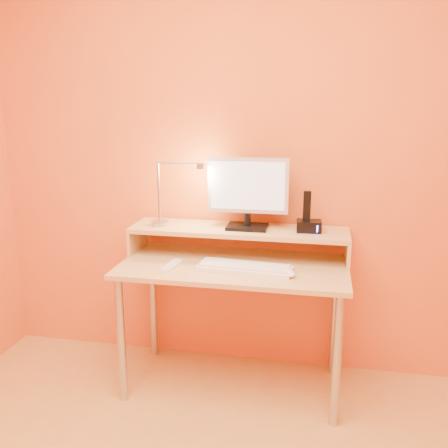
% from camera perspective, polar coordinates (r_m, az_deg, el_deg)
% --- Properties ---
extents(wall_back, '(3.00, 0.04, 2.50)m').
position_cam_1_polar(wall_back, '(2.81, 2.34, 7.72)').
color(wall_back, orange).
rests_on(wall_back, floor).
extents(desk_leg_fl, '(0.04, 0.04, 0.69)m').
position_cam_1_polar(desk_leg_fl, '(2.69, -11.81, -13.04)').
color(desk_leg_fl, '#AFAEB8').
rests_on(desk_leg_fl, floor).
extents(desk_leg_fr, '(0.04, 0.04, 0.69)m').
position_cam_1_polar(desk_leg_fr, '(2.51, 12.93, -15.26)').
color(desk_leg_fr, '#AFAEB8').
rests_on(desk_leg_fr, floor).
extents(desk_leg_bl, '(0.04, 0.04, 0.69)m').
position_cam_1_polar(desk_leg_bl, '(3.11, -8.21, -9.02)').
color(desk_leg_bl, '#AFAEB8').
rests_on(desk_leg_bl, floor).
extents(desk_leg_br, '(0.04, 0.04, 0.69)m').
position_cam_1_polar(desk_leg_br, '(2.96, 12.72, -10.54)').
color(desk_leg_br, '#AFAEB8').
rests_on(desk_leg_br, floor).
extents(desk_lower, '(1.20, 0.60, 0.02)m').
position_cam_1_polar(desk_lower, '(2.62, 1.13, -4.92)').
color(desk_lower, tan).
rests_on(desk_lower, floor).
extents(shelf_riser_left, '(0.02, 0.30, 0.14)m').
position_cam_1_polar(shelf_riser_left, '(2.89, -9.93, -1.65)').
color(shelf_riser_left, tan).
rests_on(shelf_riser_left, desk_lower).
extents(shelf_riser_right, '(0.02, 0.30, 0.14)m').
position_cam_1_polar(shelf_riser_right, '(2.71, 14.12, -2.96)').
color(shelf_riser_right, tan).
rests_on(shelf_riser_right, desk_lower).
extents(desk_shelf, '(1.20, 0.30, 0.02)m').
position_cam_1_polar(desk_shelf, '(2.72, 1.70, -0.72)').
color(desk_shelf, tan).
rests_on(desk_shelf, desk_lower).
extents(monitor_foot, '(0.22, 0.16, 0.02)m').
position_cam_1_polar(monitor_foot, '(2.71, 2.72, -0.33)').
color(monitor_foot, black).
rests_on(monitor_foot, desk_shelf).
extents(monitor_neck, '(0.04, 0.04, 0.07)m').
position_cam_1_polar(monitor_neck, '(2.69, 2.73, 0.58)').
color(monitor_neck, black).
rests_on(monitor_neck, monitor_foot).
extents(monitor_panel, '(0.44, 0.04, 0.30)m').
position_cam_1_polar(monitor_panel, '(2.67, 2.81, 4.49)').
color(monitor_panel, silver).
rests_on(monitor_panel, monitor_neck).
extents(monitor_back, '(0.39, 0.02, 0.25)m').
position_cam_1_polar(monitor_back, '(2.69, 2.88, 4.58)').
color(monitor_back, black).
rests_on(monitor_back, monitor_panel).
extents(monitor_screen, '(0.40, 0.01, 0.26)m').
position_cam_1_polar(monitor_screen, '(2.65, 2.75, 4.43)').
color(monitor_screen, silver).
rests_on(monitor_screen, monitor_panel).
extents(lamp_base, '(0.10, 0.10, 0.02)m').
position_cam_1_polar(lamp_base, '(2.79, -7.44, 0.09)').
color(lamp_base, '#AFAEB8').
rests_on(lamp_base, desk_shelf).
extents(lamp_post, '(0.01, 0.01, 0.33)m').
position_cam_1_polar(lamp_post, '(2.75, -7.56, 3.68)').
color(lamp_post, '#AFAEB8').
rests_on(lamp_post, lamp_base).
extents(lamp_arm, '(0.24, 0.01, 0.01)m').
position_cam_1_polar(lamp_arm, '(2.69, -5.23, 7.06)').
color(lamp_arm, '#AFAEB8').
rests_on(lamp_arm, lamp_post).
extents(lamp_head, '(0.04, 0.04, 0.03)m').
position_cam_1_polar(lamp_head, '(2.66, -2.73, 6.70)').
color(lamp_head, '#AFAEB8').
rests_on(lamp_head, lamp_arm).
extents(lamp_bulb, '(0.03, 0.03, 0.00)m').
position_cam_1_polar(lamp_bulb, '(2.66, -2.73, 6.35)').
color(lamp_bulb, '#FFEAC6').
rests_on(lamp_bulb, lamp_head).
extents(phone_dock, '(0.14, 0.11, 0.06)m').
position_cam_1_polar(phone_dock, '(2.67, 9.81, -0.24)').
color(phone_dock, black).
rests_on(phone_dock, desk_shelf).
extents(phone_handset, '(0.04, 0.03, 0.16)m').
position_cam_1_polar(phone_handset, '(2.65, 9.58, 2.08)').
color(phone_handset, black).
rests_on(phone_handset, phone_dock).
extents(phone_led, '(0.01, 0.00, 0.04)m').
position_cam_1_polar(phone_led, '(2.62, 10.76, -0.56)').
color(phone_led, '#3854FF').
rests_on(phone_led, phone_dock).
extents(keyboard, '(0.49, 0.19, 0.02)m').
position_cam_1_polar(keyboard, '(2.52, 2.42, -5.15)').
color(keyboard, white).
rests_on(keyboard, desk_lower).
extents(mouse, '(0.09, 0.12, 0.03)m').
position_cam_1_polar(mouse, '(2.46, 7.50, -5.63)').
color(mouse, white).
rests_on(mouse, desk_lower).
extents(remote_control, '(0.07, 0.18, 0.02)m').
position_cam_1_polar(remote_control, '(2.58, -6.02, -4.81)').
color(remote_control, white).
rests_on(remote_control, desk_lower).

